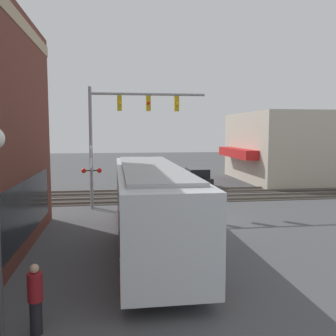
{
  "coord_description": "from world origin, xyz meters",
  "views": [
    {
      "loc": [
        -18.53,
        4.16,
        4.63
      ],
      "look_at": [
        5.36,
        0.77,
        2.22
      ],
      "focal_mm": 40.0,
      "sensor_mm": 36.0,
      "label": 1
    }
  ],
  "objects_px": {
    "pedestrian_by_lamp": "(35,299)",
    "pedestrian_near_bus": "(181,212)",
    "city_bus": "(151,203)",
    "crossing_signal": "(92,171)",
    "parked_car_black": "(197,178)"
  },
  "relations": [
    {
      "from": "pedestrian_by_lamp",
      "to": "pedestrian_near_bus",
      "type": "bearing_deg",
      "value": -29.46
    },
    {
      "from": "pedestrian_near_bus",
      "to": "pedestrian_by_lamp",
      "type": "distance_m",
      "value": 9.91
    },
    {
      "from": "city_bus",
      "to": "crossing_signal",
      "type": "height_order",
      "value": "crossing_signal"
    },
    {
      "from": "city_bus",
      "to": "pedestrian_by_lamp",
      "type": "xyz_separation_m",
      "value": [
        -5.96,
        3.19,
        -0.97
      ]
    },
    {
      "from": "pedestrian_near_bus",
      "to": "pedestrian_by_lamp",
      "type": "height_order",
      "value": "pedestrian_by_lamp"
    },
    {
      "from": "crossing_signal",
      "to": "pedestrian_near_bus",
      "type": "xyz_separation_m",
      "value": [
        -5.09,
        -4.41,
        -1.47
      ]
    },
    {
      "from": "city_bus",
      "to": "pedestrian_by_lamp",
      "type": "relative_size",
      "value": 7.17
    },
    {
      "from": "city_bus",
      "to": "pedestrian_near_bus",
      "type": "height_order",
      "value": "city_bus"
    },
    {
      "from": "crossing_signal",
      "to": "pedestrian_by_lamp",
      "type": "distance_m",
      "value": 13.81
    },
    {
      "from": "city_bus",
      "to": "pedestrian_near_bus",
      "type": "xyz_separation_m",
      "value": [
        2.67,
        -1.68,
        -0.99
      ]
    },
    {
      "from": "pedestrian_near_bus",
      "to": "pedestrian_by_lamp",
      "type": "relative_size",
      "value": 0.98
    },
    {
      "from": "crossing_signal",
      "to": "pedestrian_by_lamp",
      "type": "xyz_separation_m",
      "value": [
        -13.72,
        0.46,
        -1.46
      ]
    },
    {
      "from": "crossing_signal",
      "to": "pedestrian_near_bus",
      "type": "bearing_deg",
      "value": -139.08
    },
    {
      "from": "crossing_signal",
      "to": "parked_car_black",
      "type": "distance_m",
      "value": 11.66
    },
    {
      "from": "crossing_signal",
      "to": "parked_car_black",
      "type": "relative_size",
      "value": 0.89
    }
  ]
}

